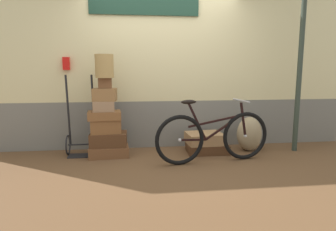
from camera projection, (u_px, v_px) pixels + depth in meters
ground at (168, 162)px, 4.40m from camera, size 8.47×5.20×0.06m
station_building at (162, 62)px, 4.99m from camera, size 6.47×0.74×2.88m
suitcase_0 at (109, 151)px, 4.58m from camera, size 0.62×0.44×0.16m
suitcase_1 at (109, 139)px, 4.57m from camera, size 0.56×0.38×0.21m
suitcase_2 at (106, 126)px, 4.53m from camera, size 0.48×0.35×0.21m
suitcase_3 at (104, 115)px, 4.49m from camera, size 0.51×0.37×0.12m
suitcase_4 at (104, 106)px, 4.46m from camera, size 0.33×0.23×0.15m
suitcase_5 at (105, 95)px, 4.47m from camera, size 0.36×0.27×0.19m
suitcase_6 at (105, 83)px, 4.44m from camera, size 0.21×0.16×0.16m
suitcase_7 at (207, 148)px, 4.79m from camera, size 0.66×0.51×0.15m
suitcase_8 at (204, 138)px, 4.75m from camera, size 0.59×0.49×0.17m
wicker_basket at (104, 66)px, 4.38m from camera, size 0.27×0.27×0.34m
luggage_trolley at (82, 138)px, 4.63m from camera, size 0.46×0.38×1.24m
burlap_sack at (249, 134)px, 4.85m from camera, size 0.40×0.34×0.56m
bicycle at (213, 137)px, 4.24m from camera, size 1.71×0.46×0.91m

